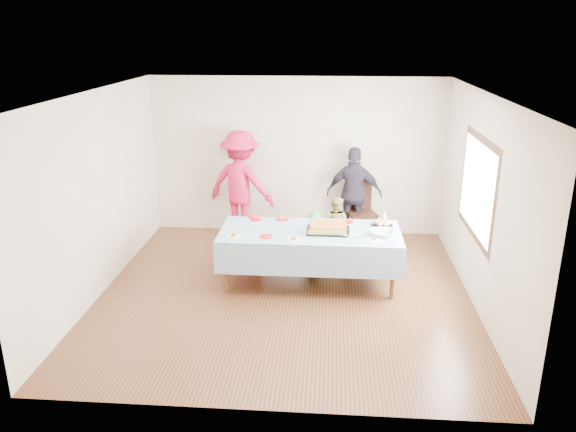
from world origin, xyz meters
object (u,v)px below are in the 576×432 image
at_px(birthday_cake, 328,228).
at_px(party_table, 310,235).
at_px(adult_left, 241,184).
at_px(dining_chair, 361,207).

bearing_deg(birthday_cake, party_table, -178.86).
relative_size(birthday_cake, adult_left, 0.32).
bearing_deg(birthday_cake, dining_chair, 73.54).
height_order(dining_chair, adult_left, adult_left).
bearing_deg(adult_left, birthday_cake, 148.11).
relative_size(party_table, dining_chair, 2.47).
bearing_deg(party_table, adult_left, 124.49).
relative_size(party_table, adult_left, 1.36).
bearing_deg(party_table, birthday_cake, 1.14).
bearing_deg(birthday_cake, adult_left, 129.53).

